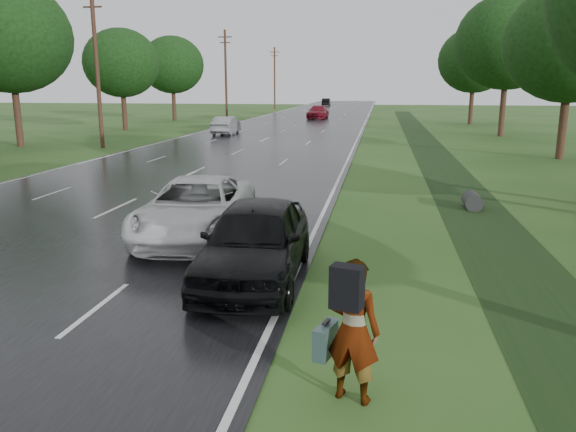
{
  "coord_description": "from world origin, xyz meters",
  "views": [
    {
      "loc": [
        8.45,
        -8.77,
        3.97
      ],
      "look_at": [
        6.6,
        2.47,
        1.3
      ],
      "focal_mm": 35.0,
      "sensor_mm": 36.0,
      "label": 1
    }
  ],
  "objects_px": {
    "white_pickup": "(196,208)",
    "silver_sedan": "(226,125)",
    "pedestrian": "(351,328)",
    "dark_sedan": "(255,241)"
  },
  "relations": [
    {
      "from": "dark_sedan",
      "to": "white_pickup",
      "type": "bearing_deg",
      "value": 125.0
    },
    {
      "from": "silver_sedan",
      "to": "dark_sedan",
      "type": "bearing_deg",
      "value": 104.55
    },
    {
      "from": "white_pickup",
      "to": "silver_sedan",
      "type": "bearing_deg",
      "value": 98.5
    },
    {
      "from": "white_pickup",
      "to": "silver_sedan",
      "type": "distance_m",
      "value": 31.71
    },
    {
      "from": "silver_sedan",
      "to": "pedestrian",
      "type": "bearing_deg",
      "value": 105.84
    },
    {
      "from": "pedestrian",
      "to": "silver_sedan",
      "type": "xyz_separation_m",
      "value": [
        -12.13,
        37.95,
        -0.22
      ]
    },
    {
      "from": "white_pickup",
      "to": "dark_sedan",
      "type": "relative_size",
      "value": 1.14
    },
    {
      "from": "dark_sedan",
      "to": "silver_sedan",
      "type": "height_order",
      "value": "dark_sedan"
    },
    {
      "from": "dark_sedan",
      "to": "silver_sedan",
      "type": "xyz_separation_m",
      "value": [
        -9.96,
        33.76,
        -0.1
      ]
    },
    {
      "from": "white_pickup",
      "to": "silver_sedan",
      "type": "relative_size",
      "value": 1.27
    }
  ]
}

